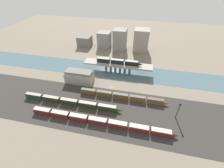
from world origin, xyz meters
TOP-DOWN VIEW (x-y plane):
  - ground_plane at (0.00, 0.00)m, footprint 400.00×400.00m
  - railbed_yard at (0.00, -24.00)m, footprint 280.00×42.00m
  - river_water at (0.00, 23.07)m, footprint 320.00×25.39m
  - bridge at (-0.00, 23.07)m, footprint 59.53×9.79m
  - train_on_bridge at (0.77, 23.07)m, footprint 39.71×2.95m
  - train_yard_near at (0.54, -35.61)m, footprint 87.39×3.12m
  - train_yard_mid at (-23.05, -24.34)m, footprint 69.44×2.69m
  - train_yard_far at (9.69, -11.36)m, footprint 62.28×2.63m
  - warehouse_building at (-27.16, 1.78)m, footprint 21.51×11.21m
  - signal_tower at (44.74, -21.39)m, footprint 1.00×0.74m
  - city_block_far_left at (-49.04, 71.64)m, footprint 15.17×13.55m
  - city_block_left at (-25.62, 74.49)m, footprint 14.26×13.11m
  - city_block_center at (-6.60, 70.37)m, footprint 13.91×14.04m
  - city_block_right at (16.50, 73.18)m, footprint 15.58×15.32m

SIDE VIEW (x-z plane):
  - ground_plane at x=0.00m, z-range 0.00..0.00m
  - river_water at x=0.00m, z-range 0.00..0.01m
  - railbed_yard at x=0.00m, z-range 0.00..0.01m
  - train_yard_near at x=0.54m, z-range -0.03..3.72m
  - train_yard_far at x=9.69m, z-range -0.03..3.95m
  - train_yard_mid at x=-23.05m, z-range -0.03..3.95m
  - warehouse_building at x=-27.16m, z-range -0.24..9.62m
  - city_block_far_left at x=-49.04m, z-range 0.00..11.23m
  - signal_tower at x=44.74m, z-range 0.14..12.21m
  - bridge at x=0.00m, z-range 2.54..10.55m
  - city_block_left at x=-25.62m, z-range 0.00..17.00m
  - train_on_bridge at x=0.77m, z-range 7.96..11.82m
  - city_block_center at x=-6.60m, z-range 0.00..22.47m
  - city_block_right at x=16.50m, z-range 0.00..23.38m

